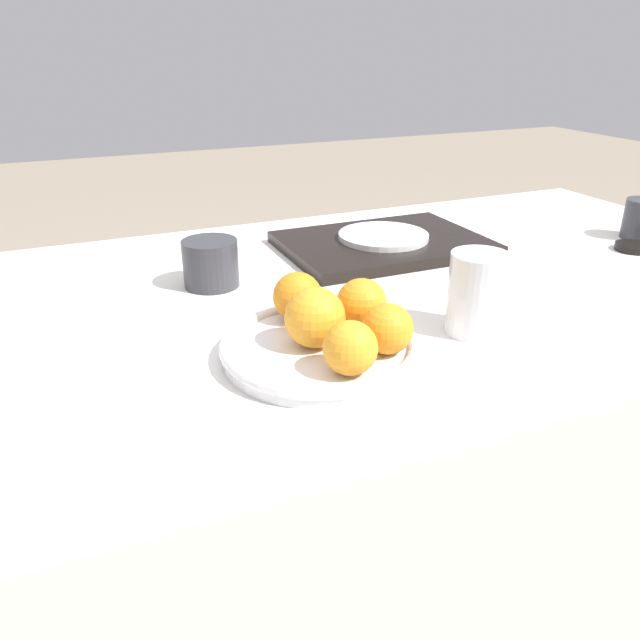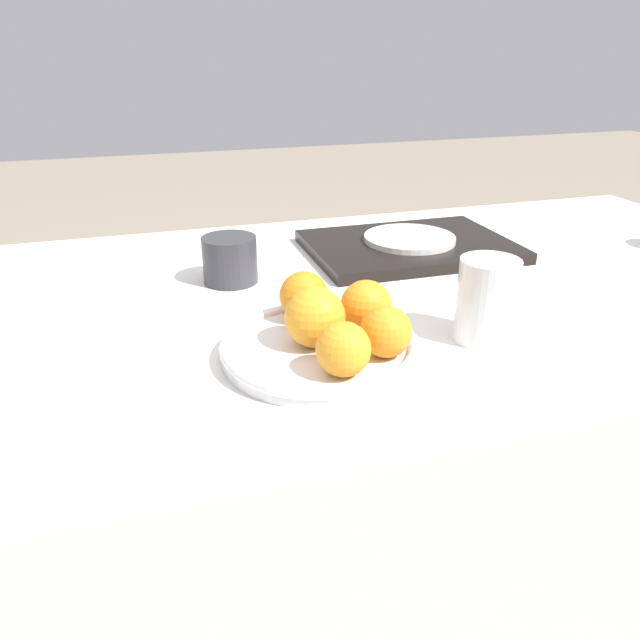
{
  "view_description": "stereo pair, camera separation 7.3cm",
  "coord_description": "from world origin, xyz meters",
  "px_view_note": "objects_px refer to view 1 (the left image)",
  "views": [
    {
      "loc": [
        -0.4,
        -0.8,
        1.12
      ],
      "look_at": [
        -0.13,
        -0.19,
        0.82
      ],
      "focal_mm": 35.0,
      "sensor_mm": 36.0,
      "label": 1
    },
    {
      "loc": [
        -0.33,
        -0.83,
        1.12
      ],
      "look_at": [
        -0.13,
        -0.19,
        0.82
      ],
      "focal_mm": 35.0,
      "sensor_mm": 36.0,
      "label": 2
    }
  ],
  "objects_px": {
    "serving_tray": "(383,244)",
    "soy_dish": "(633,247)",
    "orange_3": "(350,348)",
    "cup_1": "(211,263)",
    "orange_0": "(315,317)",
    "water_glass": "(477,294)",
    "orange_4": "(298,297)",
    "fruit_platter": "(320,348)",
    "orange_2": "(362,304)",
    "orange_1": "(387,329)",
    "side_plate": "(383,236)"
  },
  "relations": [
    {
      "from": "serving_tray",
      "to": "soy_dish",
      "type": "height_order",
      "value": "serving_tray"
    },
    {
      "from": "orange_3",
      "to": "cup_1",
      "type": "distance_m",
      "value": 0.37
    },
    {
      "from": "orange_3",
      "to": "cup_1",
      "type": "bearing_deg",
      "value": 99.76
    },
    {
      "from": "orange_0",
      "to": "water_glass",
      "type": "relative_size",
      "value": 0.68
    },
    {
      "from": "orange_0",
      "to": "orange_4",
      "type": "relative_size",
      "value": 1.14
    },
    {
      "from": "fruit_platter",
      "to": "orange_2",
      "type": "relative_size",
      "value": 3.74
    },
    {
      "from": "cup_1",
      "to": "orange_2",
      "type": "bearing_deg",
      "value": -64.16
    },
    {
      "from": "orange_1",
      "to": "orange_4",
      "type": "relative_size",
      "value": 0.94
    },
    {
      "from": "orange_1",
      "to": "side_plate",
      "type": "distance_m",
      "value": 0.44
    },
    {
      "from": "fruit_platter",
      "to": "cup_1",
      "type": "xyz_separation_m",
      "value": [
        -0.06,
        0.29,
        0.02
      ]
    },
    {
      "from": "serving_tray",
      "to": "soy_dish",
      "type": "distance_m",
      "value": 0.45
    },
    {
      "from": "serving_tray",
      "to": "orange_4",
      "type": "bearing_deg",
      "value": -135.93
    },
    {
      "from": "orange_0",
      "to": "orange_1",
      "type": "distance_m",
      "value": 0.09
    },
    {
      "from": "orange_2",
      "to": "soy_dish",
      "type": "distance_m",
      "value": 0.63
    },
    {
      "from": "fruit_platter",
      "to": "orange_3",
      "type": "bearing_deg",
      "value": -87.59
    },
    {
      "from": "serving_tray",
      "to": "side_plate",
      "type": "xyz_separation_m",
      "value": [
        0.0,
        0.0,
        0.02
      ]
    },
    {
      "from": "orange_1",
      "to": "orange_3",
      "type": "height_order",
      "value": "same"
    },
    {
      "from": "orange_1",
      "to": "soy_dish",
      "type": "relative_size",
      "value": 0.94
    },
    {
      "from": "orange_2",
      "to": "orange_3",
      "type": "xyz_separation_m",
      "value": [
        -0.06,
        -0.1,
        -0.0
      ]
    },
    {
      "from": "orange_0",
      "to": "orange_2",
      "type": "height_order",
      "value": "orange_0"
    },
    {
      "from": "orange_0",
      "to": "soy_dish",
      "type": "relative_size",
      "value": 1.14
    },
    {
      "from": "fruit_platter",
      "to": "orange_3",
      "type": "distance_m",
      "value": 0.08
    },
    {
      "from": "water_glass",
      "to": "orange_0",
      "type": "bearing_deg",
      "value": 176.4
    },
    {
      "from": "orange_3",
      "to": "cup_1",
      "type": "height_order",
      "value": "orange_3"
    },
    {
      "from": "fruit_platter",
      "to": "orange_0",
      "type": "bearing_deg",
      "value": 165.57
    },
    {
      "from": "orange_2",
      "to": "orange_3",
      "type": "distance_m",
      "value": 0.12
    },
    {
      "from": "orange_1",
      "to": "side_plate",
      "type": "bearing_deg",
      "value": 61.77
    },
    {
      "from": "orange_4",
      "to": "cup_1",
      "type": "xyz_separation_m",
      "value": [
        -0.06,
        0.21,
        -0.01
      ]
    },
    {
      "from": "orange_3",
      "to": "serving_tray",
      "type": "relative_size",
      "value": 0.17
    },
    {
      "from": "soy_dish",
      "to": "orange_1",
      "type": "bearing_deg",
      "value": -162.02
    },
    {
      "from": "orange_0",
      "to": "orange_4",
      "type": "distance_m",
      "value": 0.08
    },
    {
      "from": "orange_2",
      "to": "serving_tray",
      "type": "xyz_separation_m",
      "value": [
        0.2,
        0.31,
        -0.04
      ]
    },
    {
      "from": "orange_0",
      "to": "water_glass",
      "type": "height_order",
      "value": "water_glass"
    },
    {
      "from": "fruit_platter",
      "to": "soy_dish",
      "type": "xyz_separation_m",
      "value": [
        0.69,
        0.15,
        -0.01
      ]
    },
    {
      "from": "orange_3",
      "to": "soy_dish",
      "type": "relative_size",
      "value": 0.95
    },
    {
      "from": "orange_1",
      "to": "orange_2",
      "type": "xyz_separation_m",
      "value": [
        0.0,
        0.07,
        0.0
      ]
    },
    {
      "from": "orange_3",
      "to": "serving_tray",
      "type": "height_order",
      "value": "orange_3"
    },
    {
      "from": "serving_tray",
      "to": "side_plate",
      "type": "height_order",
      "value": "side_plate"
    },
    {
      "from": "serving_tray",
      "to": "cup_1",
      "type": "xyz_separation_m",
      "value": [
        -0.33,
        -0.05,
        0.03
      ]
    },
    {
      "from": "fruit_platter",
      "to": "orange_2",
      "type": "bearing_deg",
      "value": 20.34
    },
    {
      "from": "orange_4",
      "to": "water_glass",
      "type": "distance_m",
      "value": 0.23
    },
    {
      "from": "orange_0",
      "to": "orange_3",
      "type": "bearing_deg",
      "value": -83.31
    },
    {
      "from": "fruit_platter",
      "to": "water_glass",
      "type": "xyz_separation_m",
      "value": [
        0.21,
        -0.01,
        0.04
      ]
    },
    {
      "from": "orange_2",
      "to": "cup_1",
      "type": "bearing_deg",
      "value": 115.84
    },
    {
      "from": "orange_0",
      "to": "water_glass",
      "type": "bearing_deg",
      "value": -3.6
    },
    {
      "from": "orange_2",
      "to": "soy_dish",
      "type": "height_order",
      "value": "orange_2"
    },
    {
      "from": "fruit_platter",
      "to": "orange_4",
      "type": "relative_size",
      "value": 3.76
    },
    {
      "from": "fruit_platter",
      "to": "water_glass",
      "type": "relative_size",
      "value": 2.25
    },
    {
      "from": "side_plate",
      "to": "water_glass",
      "type": "bearing_deg",
      "value": -99.36
    },
    {
      "from": "orange_0",
      "to": "orange_1",
      "type": "height_order",
      "value": "orange_0"
    }
  ]
}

